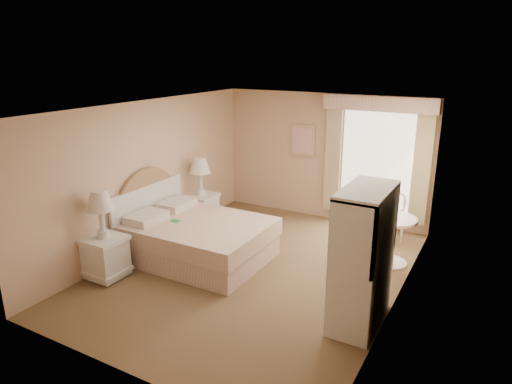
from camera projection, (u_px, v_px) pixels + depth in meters
The scene contains 9 objects.
room at pixel (256, 193), 6.73m from camera, with size 4.21×5.51×2.51m.
window at pixel (376, 159), 8.43m from camera, with size 2.05×0.22×2.51m.
framed_art at pixel (303, 140), 9.11m from camera, with size 0.52×0.04×0.62m.
bed at pixel (193, 237), 7.42m from camera, with size 2.17×1.70×1.51m.
nightstand_near at pixel (105, 246), 6.72m from camera, with size 0.55×0.55×1.34m.
nightstand_far at pixel (201, 201), 8.74m from camera, with size 0.55×0.55×1.33m.
round_table at pixel (392, 233), 7.16m from camera, with size 0.74×0.74×0.78m.
cafe_chair at pixel (394, 212), 8.15m from camera, with size 0.49×0.49×0.87m.
armoire at pixel (362, 269), 5.53m from camera, with size 0.53×1.05×1.75m.
Camera 1 is at (3.12, -5.61, 3.25)m, focal length 32.00 mm.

